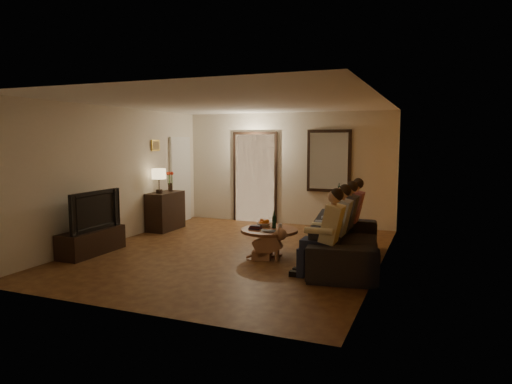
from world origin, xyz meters
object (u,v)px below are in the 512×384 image
at_px(dresser, 165,211).
at_px(table_lamp, 159,181).
at_px(sofa, 346,241).
at_px(laptop, 269,232).
at_px(dog, 267,243).
at_px(tv_stand, 92,242).
at_px(tv, 90,210).
at_px(person_b, 336,229).
at_px(person_a, 328,237).
at_px(person_d, 351,217).
at_px(coffee_table, 269,242).
at_px(bowl, 264,224).
at_px(person_c, 344,223).
at_px(wine_bottle, 274,219).

distance_m(dresser, table_lamp, 0.72).
bearing_deg(sofa, laptop, 92.11).
bearing_deg(dog, table_lamp, 144.87).
xyz_separation_m(tv_stand, tv, (0.00, 0.00, 0.55)).
height_order(tv_stand, person_b, person_b).
relative_size(tv, person_a, 0.98).
bearing_deg(person_d, coffee_table, -145.68).
relative_size(table_lamp, bowl, 2.08).
height_order(person_c, laptop, person_c).
height_order(bowl, laptop, bowl).
distance_m(coffee_table, wine_bottle, 0.40).
relative_size(tv, person_c, 0.98).
bearing_deg(sofa, person_a, 165.59).
bearing_deg(person_b, coffee_table, 163.77).
xyz_separation_m(tv_stand, wine_bottle, (2.94, 1.18, 0.39)).
bearing_deg(tv, table_lamp, 0.00).
height_order(tv_stand, wine_bottle, wine_bottle).
relative_size(dresser, sofa, 0.37).
bearing_deg(person_a, bowl, 140.15).
relative_size(sofa, coffee_table, 2.58).
bearing_deg(table_lamp, person_c, -10.59).
height_order(person_a, coffee_table, person_a).
relative_size(person_d, laptop, 3.65).
xyz_separation_m(dog, bowl, (-0.27, 0.56, 0.20)).
xyz_separation_m(tv, bowl, (2.71, 1.30, -0.28)).
relative_size(tv, laptop, 3.59).
height_order(table_lamp, person_a, table_lamp).
bearing_deg(dog, sofa, 2.08).
distance_m(table_lamp, bowl, 2.89).
xyz_separation_m(tv, person_d, (4.12, 1.92, -0.16)).
relative_size(person_c, person_d, 1.00).
xyz_separation_m(dresser, tv, (0.00, -2.31, 0.35)).
distance_m(tv, bowl, 3.02).
distance_m(tv_stand, dog, 3.08).
height_order(sofa, coffee_table, sofa).
xyz_separation_m(table_lamp, wine_bottle, (2.94, -0.91, -0.50)).
distance_m(tv, person_b, 4.19).
bearing_deg(person_c, table_lamp, 169.41).
height_order(person_b, person_d, same).
height_order(bowl, wine_bottle, wine_bottle).
xyz_separation_m(dresser, laptop, (2.99, -1.51, 0.05)).
relative_size(dresser, person_c, 0.78).
relative_size(table_lamp, sofa, 0.21).
distance_m(person_d, dog, 1.67).
xyz_separation_m(sofa, person_b, (-0.10, -0.30, 0.23)).
xyz_separation_m(table_lamp, dog, (2.98, -1.35, -0.82)).
relative_size(table_lamp, coffee_table, 0.55).
relative_size(coffee_table, bowl, 3.79).
relative_size(table_lamp, tv, 0.46).
bearing_deg(dog, coffee_table, 94.50).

